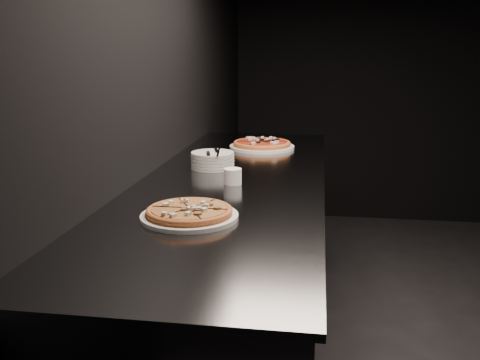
# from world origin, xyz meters

# --- Properties ---
(wall_left) EXTENTS (0.02, 5.00, 2.80)m
(wall_left) POSITION_xyz_m (-2.50, 0.00, 1.40)
(wall_left) COLOR black
(wall_left) RESTS_ON floor
(counter) EXTENTS (0.74, 2.44, 0.92)m
(counter) POSITION_xyz_m (-2.13, 0.00, 0.46)
(counter) COLOR #5B5E62
(counter) RESTS_ON floor
(pizza_mushroom) EXTENTS (0.31, 0.31, 0.04)m
(pizza_mushroom) POSITION_xyz_m (-2.18, -0.57, 0.94)
(pizza_mushroom) COLOR white
(pizza_mushroom) RESTS_ON counter
(pizza_tomato) EXTENTS (0.35, 0.35, 0.04)m
(pizza_tomato) POSITION_xyz_m (-2.09, 0.69, 0.94)
(pizza_tomato) COLOR white
(pizza_tomato) RESTS_ON counter
(plate_stack) EXTENTS (0.19, 0.19, 0.07)m
(plate_stack) POSITION_xyz_m (-2.25, 0.17, 0.96)
(plate_stack) COLOR white
(plate_stack) RESTS_ON counter
(cutlery) EXTENTS (0.06, 0.21, 0.01)m
(cutlery) POSITION_xyz_m (-2.25, 0.16, 0.99)
(cutlery) COLOR silver
(cutlery) RESTS_ON plate_stack
(ramekin) EXTENTS (0.07, 0.07, 0.06)m
(ramekin) POSITION_xyz_m (-2.12, -0.11, 0.95)
(ramekin) COLOR white
(ramekin) RESTS_ON counter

